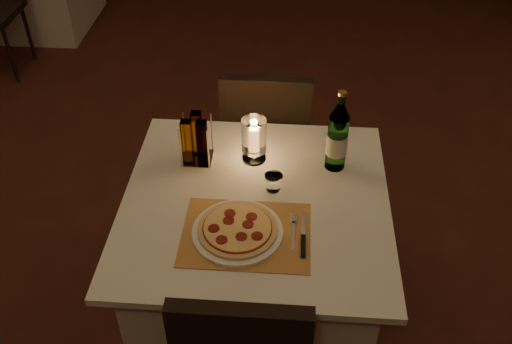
# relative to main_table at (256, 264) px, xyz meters

# --- Properties ---
(floor) EXTENTS (8.00, 10.00, 0.02)m
(floor) POSITION_rel_main_table_xyz_m (-0.04, 0.17, -0.38)
(floor) COLOR #481E17
(floor) RESTS_ON ground
(main_table) EXTENTS (1.00, 1.00, 0.74)m
(main_table) POSITION_rel_main_table_xyz_m (0.00, 0.00, 0.00)
(main_table) COLOR silver
(main_table) RESTS_ON ground
(chair_far) EXTENTS (0.42, 0.42, 0.90)m
(chair_far) POSITION_rel_main_table_xyz_m (-0.00, 0.71, 0.18)
(chair_far) COLOR black
(chair_far) RESTS_ON ground
(placemat) EXTENTS (0.45, 0.34, 0.00)m
(placemat) POSITION_rel_main_table_xyz_m (-0.02, -0.18, 0.37)
(placemat) COLOR #B6803F
(placemat) RESTS_ON main_table
(plate) EXTENTS (0.32, 0.32, 0.01)m
(plate) POSITION_rel_main_table_xyz_m (-0.05, -0.18, 0.38)
(plate) COLOR white
(plate) RESTS_ON placemat
(pizza) EXTENTS (0.28, 0.28, 0.02)m
(pizza) POSITION_rel_main_table_xyz_m (-0.05, -0.18, 0.39)
(pizza) COLOR #D8B77F
(pizza) RESTS_ON plate
(fork) EXTENTS (0.02, 0.18, 0.00)m
(fork) POSITION_rel_main_table_xyz_m (0.14, -0.15, 0.37)
(fork) COLOR silver
(fork) RESTS_ON placemat
(knife) EXTENTS (0.02, 0.22, 0.01)m
(knife) POSITION_rel_main_table_xyz_m (0.18, -0.21, 0.37)
(knife) COLOR black
(knife) RESTS_ON placemat
(tumbler) EXTENTS (0.07, 0.07, 0.07)m
(tumbler) POSITION_rel_main_table_xyz_m (0.06, 0.06, 0.40)
(tumbler) COLOR white
(tumbler) RESTS_ON main_table
(water_bottle) EXTENTS (0.08, 0.08, 0.35)m
(water_bottle) POSITION_rel_main_table_xyz_m (0.30, 0.22, 0.51)
(water_bottle) COLOR #65AD5D
(water_bottle) RESTS_ON main_table
(hurricane_candle) EXTENTS (0.10, 0.10, 0.19)m
(hurricane_candle) POSITION_rel_main_table_xyz_m (-0.02, 0.24, 0.48)
(hurricane_candle) COLOR white
(hurricane_candle) RESTS_ON main_table
(cruet_caddy) EXTENTS (0.12, 0.12, 0.21)m
(cruet_caddy) POSITION_rel_main_table_xyz_m (-0.25, 0.22, 0.46)
(cruet_caddy) COLOR white
(cruet_caddy) RESTS_ON main_table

